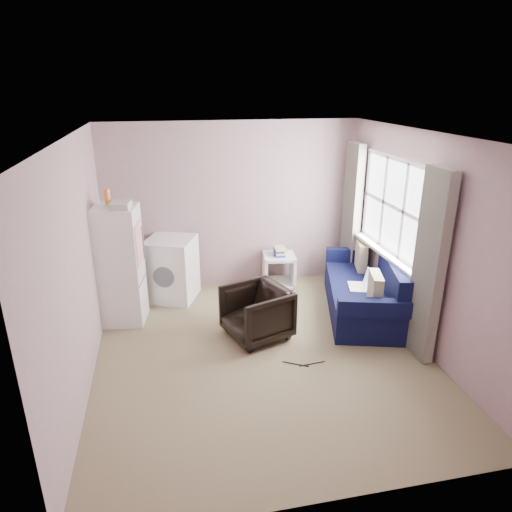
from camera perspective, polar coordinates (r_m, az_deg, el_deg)
The scene contains 8 objects.
room at distance 4.95m, azimuth 1.04°, elevation 0.33°, with size 3.84×4.24×2.54m.
armchair at distance 5.65m, azimuth 0.07°, elevation -6.80°, with size 0.71×0.66×0.73m, color black.
fridge at distance 6.13m, azimuth -16.61°, elevation -1.07°, with size 0.62×0.61×1.78m.
washing_machine at distance 6.74m, azimuth -10.51°, elevation -1.42°, with size 0.84×0.84×0.92m.
side_table at distance 7.06m, azimuth 2.89°, elevation -1.54°, with size 0.53×0.53×0.65m.
sofa at distance 6.45m, azimuth 13.63°, elevation -4.29°, with size 1.35×2.07×0.85m.
window_dressing at distance 6.20m, azimuth 15.71°, elevation 2.38°, with size 0.17×2.62×2.18m.
floor_cables at distance 5.33m, azimuth 6.00°, elevation -13.26°, with size 0.48×0.17×0.01m.
Camera 1 is at (-1.00, -4.52, 2.98)m, focal length 32.00 mm.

